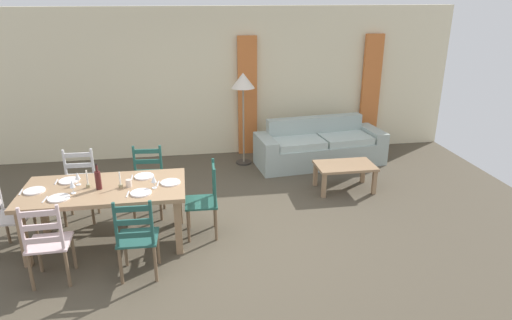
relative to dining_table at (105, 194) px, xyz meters
name	(u,v)px	position (x,y,z in m)	size (l,w,h in m)	color
ground_plane	(215,240)	(1.29, -0.13, -0.67)	(9.60, 9.60, 0.02)	#4C4435
wall_far	(200,83)	(1.29, 3.17, 0.69)	(9.60, 0.16, 2.70)	beige
curtain_panel_left	(247,97)	(2.15, 3.03, 0.44)	(0.35, 0.08, 2.20)	#CB6B32
curtain_panel_right	(370,92)	(4.55, 3.03, 0.44)	(0.35, 0.08, 2.20)	#CB6B32
dining_table	(105,194)	(0.00, 0.00, 0.00)	(1.90, 0.96, 0.75)	#9B7957
dining_chair_near_left	(48,243)	(-0.48, -0.75, -0.19)	(0.43, 0.41, 0.96)	beige
dining_chair_near_right	(137,238)	(0.43, -0.79, -0.19)	(0.43, 0.41, 0.96)	#215149
dining_chair_far_left	(80,186)	(-0.46, 0.73, -0.19)	(0.43, 0.41, 0.96)	silver
dining_chair_far_right	(148,182)	(0.44, 0.74, -0.19)	(0.45, 0.43, 0.96)	#23574D
dining_chair_head_west	(7,215)	(-1.13, 0.00, -0.19)	(0.42, 0.44, 0.96)	silver
dining_chair_head_east	(205,200)	(1.19, 0.03, -0.19)	(0.41, 0.43, 0.96)	#205347
dinner_plate_near_left	(59,198)	(-0.45, -0.25, 0.10)	(0.24, 0.24, 0.02)	white
fork_near_left	(45,199)	(-0.60, -0.25, 0.09)	(0.02, 0.17, 0.01)	silver
dinner_plate_near_right	(141,193)	(0.45, -0.25, 0.10)	(0.24, 0.24, 0.02)	white
fork_near_right	(128,194)	(0.30, -0.25, 0.09)	(0.02, 0.17, 0.01)	silver
dinner_plate_far_left	(69,181)	(-0.45, 0.25, 0.10)	(0.24, 0.24, 0.02)	white
fork_far_left	(56,182)	(-0.60, 0.25, 0.09)	(0.02, 0.17, 0.01)	silver
dinner_plate_far_right	(144,176)	(0.45, 0.25, 0.10)	(0.24, 0.24, 0.02)	white
fork_far_right	(132,177)	(0.30, 0.25, 0.09)	(0.02, 0.17, 0.01)	silver
dinner_plate_head_west	(34,191)	(-0.78, 0.00, 0.10)	(0.24, 0.24, 0.02)	white
fork_head_west	(21,192)	(-0.93, 0.00, 0.09)	(0.02, 0.17, 0.01)	silver
dinner_plate_head_east	(170,182)	(0.78, 0.00, 0.10)	(0.24, 0.24, 0.02)	white
fork_head_east	(158,184)	(0.63, 0.00, 0.09)	(0.02, 0.17, 0.01)	silver
wine_bottle	(98,180)	(-0.05, -0.04, 0.20)	(0.07, 0.07, 0.32)	#471919
wine_glass_near_left	(72,185)	(-0.32, -0.12, 0.20)	(0.06, 0.06, 0.16)	white
wine_glass_near_right	(154,179)	(0.60, -0.12, 0.20)	(0.06, 0.06, 0.16)	white
wine_glass_far_left	(77,176)	(-0.31, 0.12, 0.20)	(0.06, 0.06, 0.16)	white
coffee_cup_primary	(129,183)	(0.29, -0.03, 0.13)	(0.07, 0.07, 0.09)	beige
candle_tall	(88,183)	(-0.18, 0.02, 0.15)	(0.05, 0.05, 0.22)	#998C66
candle_short	(120,183)	(0.20, -0.04, 0.14)	(0.05, 0.05, 0.20)	#998C66
couch	(319,147)	(3.35, 2.30, -0.37)	(2.36, 1.05, 0.80)	#9FAEA7
coffee_table	(345,168)	(3.40, 1.08, -0.31)	(0.90, 0.56, 0.42)	#9B7957
standing_lamp	(243,86)	(2.00, 2.48, 0.75)	(0.40, 0.40, 1.64)	#332D28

